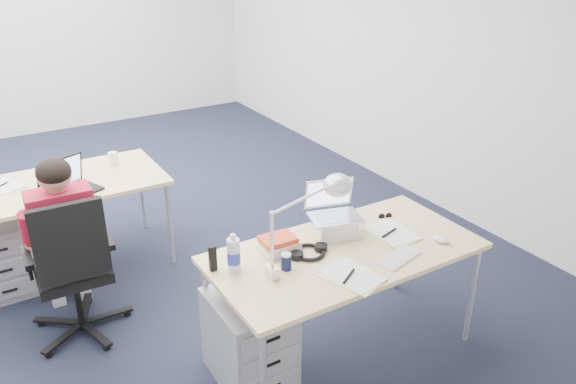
{
  "coord_description": "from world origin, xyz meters",
  "views": [
    {
      "loc": [
        -0.81,
        -4.31,
        2.41
      ],
      "look_at": [
        0.95,
        -1.41,
        0.85
      ],
      "focal_mm": 35.0,
      "sensor_mm": 36.0,
      "label": 1
    }
  ],
  "objects_px": {
    "drawer_pedestal_far": "(1,255)",
    "dark_laptop": "(70,177)",
    "water_bottle": "(234,253)",
    "silver_laptop": "(335,211)",
    "desk_lamp": "(298,226)",
    "headphones": "(309,251)",
    "far_cup": "(113,159)",
    "can_koozie": "(286,261)",
    "desk_far": "(53,190)",
    "drawer_pedestal_near": "(250,338)",
    "office_chair": "(78,295)",
    "sunglasses": "(385,216)",
    "seated_person": "(64,240)",
    "computer_mouse": "(441,239)",
    "desk_near": "(345,257)",
    "bear_figurine": "(233,258)",
    "cordless_phone": "(213,259)",
    "book_stack": "(279,244)",
    "wireless_keyboard": "(399,257)"
  },
  "relations": [
    {
      "from": "seated_person",
      "to": "desk_lamp",
      "type": "xyz_separation_m",
      "value": [
        1.01,
        -1.23,
        0.38
      ]
    },
    {
      "from": "drawer_pedestal_near",
      "to": "sunglasses",
      "type": "bearing_deg",
      "value": 5.67
    },
    {
      "from": "seated_person",
      "to": "headphones",
      "type": "distance_m",
      "value": 1.62
    },
    {
      "from": "drawer_pedestal_far",
      "to": "desk_lamp",
      "type": "height_order",
      "value": "desk_lamp"
    },
    {
      "from": "drawer_pedestal_near",
      "to": "dark_laptop",
      "type": "height_order",
      "value": "dark_laptop"
    },
    {
      "from": "drawer_pedestal_near",
      "to": "wireless_keyboard",
      "type": "xyz_separation_m",
      "value": [
        0.8,
        -0.33,
        0.46
      ]
    },
    {
      "from": "cordless_phone",
      "to": "dark_laptop",
      "type": "height_order",
      "value": "dark_laptop"
    },
    {
      "from": "office_chair",
      "to": "computer_mouse",
      "type": "xyz_separation_m",
      "value": [
        1.9,
        -1.26,
        0.46
      ]
    },
    {
      "from": "can_koozie",
      "to": "book_stack",
      "type": "bearing_deg",
      "value": 71.79
    },
    {
      "from": "desk_far",
      "to": "silver_laptop",
      "type": "bearing_deg",
      "value": -51.9
    },
    {
      "from": "silver_laptop",
      "to": "far_cup",
      "type": "xyz_separation_m",
      "value": [
        -0.84,
        1.85,
        -0.11
      ]
    },
    {
      "from": "sunglasses",
      "to": "desk_lamp",
      "type": "distance_m",
      "value": 0.88
    },
    {
      "from": "water_bottle",
      "to": "dark_laptop",
      "type": "height_order",
      "value": "dark_laptop"
    },
    {
      "from": "wireless_keyboard",
      "to": "can_koozie",
      "type": "distance_m",
      "value": 0.65
    },
    {
      "from": "can_koozie",
      "to": "headphones",
      "type": "bearing_deg",
      "value": 18.48
    },
    {
      "from": "office_chair",
      "to": "drawer_pedestal_near",
      "type": "distance_m",
      "value": 1.21
    },
    {
      "from": "silver_laptop",
      "to": "desk_lamp",
      "type": "distance_m",
      "value": 0.46
    },
    {
      "from": "office_chair",
      "to": "wireless_keyboard",
      "type": "xyz_separation_m",
      "value": [
        1.56,
        -1.27,
        0.45
      ]
    },
    {
      "from": "headphones",
      "to": "book_stack",
      "type": "xyz_separation_m",
      "value": [
        -0.13,
        0.12,
        0.03
      ]
    },
    {
      "from": "book_stack",
      "to": "desk_far",
      "type": "bearing_deg",
      "value": 119.0
    },
    {
      "from": "bear_figurine",
      "to": "desk_lamp",
      "type": "height_order",
      "value": "desk_lamp"
    },
    {
      "from": "headphones",
      "to": "far_cup",
      "type": "xyz_separation_m",
      "value": [
        -0.57,
        1.96,
        0.03
      ]
    },
    {
      "from": "bear_figurine",
      "to": "far_cup",
      "type": "bearing_deg",
      "value": 99.37
    },
    {
      "from": "seated_person",
      "to": "wireless_keyboard",
      "type": "relative_size",
      "value": 4.25
    },
    {
      "from": "drawer_pedestal_far",
      "to": "wireless_keyboard",
      "type": "distance_m",
      "value": 2.88
    },
    {
      "from": "seated_person",
      "to": "drawer_pedestal_near",
      "type": "distance_m",
      "value": 1.39
    },
    {
      "from": "seated_person",
      "to": "book_stack",
      "type": "bearing_deg",
      "value": -43.53
    },
    {
      "from": "office_chair",
      "to": "silver_laptop",
      "type": "height_order",
      "value": "silver_laptop"
    },
    {
      "from": "bear_figurine",
      "to": "far_cup",
      "type": "relative_size",
      "value": 1.3
    },
    {
      "from": "desk_lamp",
      "to": "far_cup",
      "type": "distance_m",
      "value": 2.11
    },
    {
      "from": "desk_far",
      "to": "drawer_pedestal_near",
      "type": "height_order",
      "value": "desk_far"
    },
    {
      "from": "can_koozie",
      "to": "cordless_phone",
      "type": "height_order",
      "value": "cordless_phone"
    },
    {
      "from": "book_stack",
      "to": "desk_lamp",
      "type": "xyz_separation_m",
      "value": [
        -0.0,
        -0.21,
        0.22
      ]
    },
    {
      "from": "wireless_keyboard",
      "to": "far_cup",
      "type": "relative_size",
      "value": 2.71
    },
    {
      "from": "headphones",
      "to": "can_koozie",
      "type": "height_order",
      "value": "can_koozie"
    },
    {
      "from": "computer_mouse",
      "to": "dark_laptop",
      "type": "bearing_deg",
      "value": 112.42
    },
    {
      "from": "wireless_keyboard",
      "to": "bear_figurine",
      "type": "relative_size",
      "value": 2.09
    },
    {
      "from": "desk_near",
      "to": "can_koozie",
      "type": "distance_m",
      "value": 0.41
    },
    {
      "from": "seated_person",
      "to": "silver_laptop",
      "type": "height_order",
      "value": "seated_person"
    },
    {
      "from": "silver_laptop",
      "to": "book_stack",
      "type": "bearing_deg",
      "value": -164.69
    },
    {
      "from": "drawer_pedestal_far",
      "to": "cordless_phone",
      "type": "bearing_deg",
      "value": -59.64
    },
    {
      "from": "drawer_pedestal_near",
      "to": "bear_figurine",
      "type": "relative_size",
      "value": 4.01
    },
    {
      "from": "silver_laptop",
      "to": "book_stack",
      "type": "height_order",
      "value": "silver_laptop"
    },
    {
      "from": "drawer_pedestal_near",
      "to": "can_koozie",
      "type": "relative_size",
      "value": 5.71
    },
    {
      "from": "desk_near",
      "to": "silver_laptop",
      "type": "height_order",
      "value": "silver_laptop"
    },
    {
      "from": "drawer_pedestal_far",
      "to": "dark_laptop",
      "type": "bearing_deg",
      "value": -22.09
    },
    {
      "from": "desk_near",
      "to": "drawer_pedestal_near",
      "type": "height_order",
      "value": "desk_near"
    },
    {
      "from": "headphones",
      "to": "silver_laptop",
      "type": "bearing_deg",
      "value": 22.61
    },
    {
      "from": "bear_figurine",
      "to": "sunglasses",
      "type": "bearing_deg",
      "value": 6.9
    },
    {
      "from": "office_chair",
      "to": "silver_laptop",
      "type": "xyz_separation_m",
      "value": [
        1.41,
        -0.85,
        0.6
      ]
    }
  ]
}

